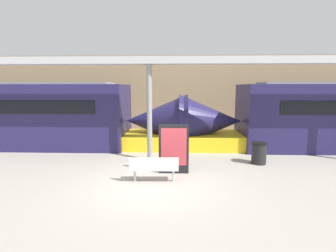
{
  "coord_description": "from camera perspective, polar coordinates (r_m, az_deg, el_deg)",
  "views": [
    {
      "loc": [
        0.83,
        -7.7,
        2.98
      ],
      "look_at": [
        0.44,
        2.84,
        1.4
      ],
      "focal_mm": 28.0,
      "sensor_mm": 36.0,
      "label": 1
    }
  ],
  "objects": [
    {
      "name": "poster_board",
      "position": [
        9.03,
        1.25,
        -5.01
      ],
      "size": [
        1.03,
        0.07,
        1.71
      ],
      "color": "black",
      "rests_on": "ground_plane"
    },
    {
      "name": "station_wall",
      "position": [
        17.36,
        -0.65,
        6.92
      ],
      "size": [
        56.0,
        0.2,
        5.0
      ],
      "primitive_type": "cube",
      "color": "#9E8460",
      "rests_on": "ground_plane"
    },
    {
      "name": "bench_near",
      "position": [
        8.31,
        -3.08,
        -8.92
      ],
      "size": [
        1.55,
        0.49,
        0.83
      ],
      "rotation": [
        0.0,
        0.0,
        0.03
      ],
      "color": "silver",
      "rests_on": "ground_plane"
    },
    {
      "name": "ground_plane",
      "position": [
        8.3,
        -3.89,
        -12.54
      ],
      "size": [
        60.0,
        60.0,
        0.0
      ],
      "primitive_type": "plane",
      "color": "#A8A093"
    },
    {
      "name": "trash_bin",
      "position": [
        10.85,
        19.18,
        -5.6
      ],
      "size": [
        0.59,
        0.59,
        0.84
      ],
      "color": "black",
      "rests_on": "ground_plane"
    },
    {
      "name": "support_column_near",
      "position": [
        10.51,
        -4.05,
        2.74
      ],
      "size": [
        0.21,
        0.21,
        3.85
      ],
      "primitive_type": "cylinder",
      "color": "gray",
      "rests_on": "ground_plane"
    },
    {
      "name": "train_right",
      "position": [
        15.45,
        -30.95,
        1.83
      ],
      "size": [
        17.61,
        2.93,
        3.2
      ],
      "color": "#231E4C",
      "rests_on": "ground_plane"
    },
    {
      "name": "canopy_beam",
      "position": [
        10.51,
        -4.18,
        14.02
      ],
      "size": [
        28.0,
        0.6,
        0.28
      ],
      "primitive_type": "cube",
      "color": "#B7B7BC",
      "rests_on": "support_column_near"
    }
  ]
}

